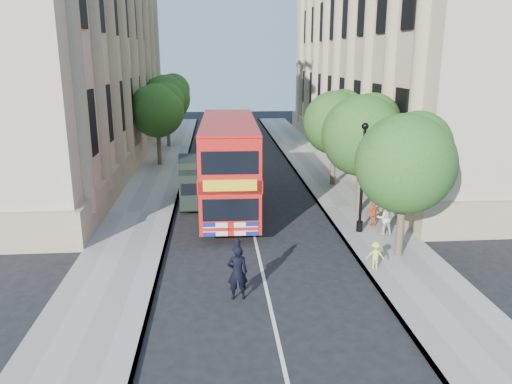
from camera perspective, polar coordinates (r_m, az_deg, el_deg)
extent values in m
plane|color=black|center=(17.95, 1.37, -11.80)|extent=(120.00, 120.00, 0.00)
cube|color=gray|center=(28.14, 10.92, -1.73)|extent=(3.50, 80.00, 0.12)
cube|color=gray|center=(27.42, -12.93, -2.30)|extent=(3.50, 80.00, 0.12)
cube|color=tan|center=(42.80, 17.24, 15.78)|extent=(12.00, 38.00, 18.00)
cube|color=tan|center=(41.68, -22.38, 15.36)|extent=(12.00, 38.00, 18.00)
cylinder|color=#473828|center=(21.42, 16.17, -3.68)|extent=(0.32, 0.32, 2.86)
sphere|color=#1D541C|center=(20.75, 16.70, 3.13)|extent=(4.00, 4.00, 4.00)
sphere|color=#1D541C|center=(21.22, 17.97, 5.08)|extent=(2.80, 2.80, 2.80)
sphere|color=#1D541C|center=(20.20, 15.79, 4.38)|extent=(2.60, 2.60, 2.60)
cylinder|color=#473828|center=(26.84, 11.74, 0.58)|extent=(0.32, 0.32, 2.99)
sphere|color=#1D541C|center=(26.30, 12.06, 6.32)|extent=(4.20, 4.20, 4.20)
sphere|color=#1D541C|center=(26.76, 13.14, 7.88)|extent=(2.94, 2.94, 2.94)
sphere|color=#1D541C|center=(25.79, 11.24, 7.42)|extent=(2.73, 2.73, 2.73)
cylinder|color=#473828|center=(32.49, 8.81, 3.20)|extent=(0.32, 0.32, 2.90)
sphere|color=#1D541C|center=(32.05, 9.01, 7.82)|extent=(4.00, 4.00, 4.00)
sphere|color=#1D541C|center=(32.50, 9.93, 9.05)|extent=(2.80, 2.80, 2.80)
sphere|color=#1D541C|center=(31.58, 8.28, 8.70)|extent=(2.60, 2.60, 2.60)
cylinder|color=#473828|center=(38.70, -11.01, 5.11)|extent=(0.32, 0.32, 2.99)
sphere|color=#1D541C|center=(38.33, -11.22, 9.11)|extent=(4.00, 4.00, 4.00)
sphere|color=#1D541C|center=(38.60, -10.31, 10.21)|extent=(2.80, 2.80, 2.80)
sphere|color=#1D541C|center=(38.04, -12.07, 9.85)|extent=(2.60, 2.60, 2.60)
cylinder|color=#473828|center=(46.55, -10.00, 6.96)|extent=(0.32, 0.32, 3.17)
sphere|color=#1D541C|center=(46.23, -10.16, 10.49)|extent=(4.20, 4.20, 4.20)
sphere|color=#1D541C|center=(46.52, -9.41, 11.45)|extent=(2.94, 2.94, 2.94)
sphere|color=#1D541C|center=(45.94, -10.86, 11.15)|extent=(2.73, 2.73, 2.73)
cylinder|color=black|center=(24.19, 11.74, -3.85)|extent=(0.30, 0.30, 0.50)
cylinder|color=black|center=(23.56, 12.03, 1.33)|extent=(0.14, 0.14, 5.00)
sphere|color=black|center=(23.10, 12.38, 7.36)|extent=(0.32, 0.32, 0.32)
cube|color=#BA130C|center=(26.52, -3.10, 3.32)|extent=(2.98, 10.53, 4.35)
cube|color=black|center=(26.74, -3.07, 1.30)|extent=(3.03, 9.87, 0.99)
cube|color=black|center=(26.31, -3.13, 5.73)|extent=(3.03, 9.87, 0.99)
cube|color=yellow|center=(21.40, -2.98, 0.76)|extent=(2.32, 0.13, 0.50)
cylinder|color=black|center=(23.55, -5.98, -3.67)|extent=(0.33, 1.11, 1.10)
cylinder|color=black|center=(23.57, 0.09, -3.57)|extent=(0.33, 1.11, 1.10)
cylinder|color=black|center=(30.41, -5.44, 0.73)|extent=(0.33, 1.11, 1.10)
cylinder|color=black|center=(30.42, -0.75, 0.81)|extent=(0.33, 1.11, 1.10)
cube|color=black|center=(26.99, -6.83, 0.29)|extent=(1.93, 1.76, 1.92)
cube|color=black|center=(26.18, -6.80, 0.34)|extent=(1.64, 0.21, 0.64)
cube|color=black|center=(28.89, -6.97, 1.67)|extent=(2.01, 3.03, 2.28)
cube|color=black|center=(28.64, -6.87, -0.72)|extent=(1.92, 4.48, 0.23)
cylinder|color=black|center=(27.13, -8.50, -1.59)|extent=(0.25, 0.74, 0.73)
cylinder|color=black|center=(27.17, -5.04, -1.45)|extent=(0.25, 0.74, 0.73)
cylinder|color=black|center=(30.02, -8.52, 0.07)|extent=(0.25, 0.74, 0.73)
cylinder|color=black|center=(30.06, -5.39, 0.19)|extent=(0.25, 0.74, 0.73)
imported|color=black|center=(17.37, -2.13, -9.18)|extent=(0.73, 0.50, 1.96)
imported|color=beige|center=(23.91, 14.47, -2.88)|extent=(0.80, 0.63, 1.58)
imported|color=#DD5527|center=(24.98, 13.26, -2.43)|extent=(0.76, 0.40, 1.24)
imported|color=#DDD94B|center=(20.13, 13.48, -7.03)|extent=(0.79, 0.56, 1.10)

